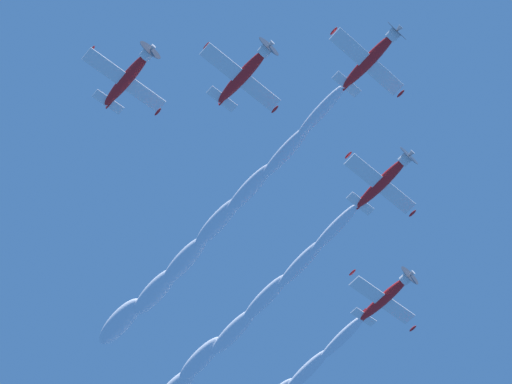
# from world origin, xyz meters

# --- Properties ---
(airplane_lead) EXTENTS (8.97, 9.80, 3.25)m
(airplane_lead) POSITION_xyz_m (0.56, -5.44, 80.31)
(airplane_lead) COLOR red
(airplane_left_wingman) EXTENTS (8.97, 9.84, 3.12)m
(airplane_left_wingman) POSITION_xyz_m (12.53, -11.61, 78.73)
(airplane_left_wingman) COLOR red
(airplane_right_wingman) EXTENTS (8.97, 9.82, 3.54)m
(airplane_right_wingman) POSITION_xyz_m (6.22, 6.91, 78.97)
(airplane_right_wingman) COLOR red
(airplane_outer_left) EXTENTS (8.97, 9.75, 3.31)m
(airplane_outer_left) POSITION_xyz_m (25.92, -17.34, 78.40)
(airplane_outer_left) COLOR red
(airplane_outer_right) EXTENTS (8.97, 9.72, 3.38)m
(airplane_outer_right) POSITION_xyz_m (10.98, 18.62, 80.67)
(airplane_outer_right) COLOR red
(smoke_trail_lead) EXTENTS (42.19, 18.91, 3.96)m
(smoke_trail_lead) POSITION_xyz_m (29.66, 6.21, 81.74)
(smoke_trail_lead) COLOR white
(smoke_trail_left_wingman) EXTENTS (41.82, 18.57, 3.76)m
(smoke_trail_left_wingman) POSITION_xyz_m (41.60, 0.06, 80.02)
(smoke_trail_left_wingman) COLOR white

